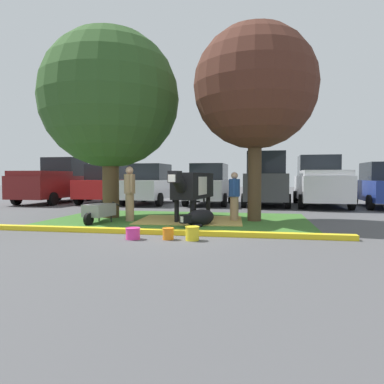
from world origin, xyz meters
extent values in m
plane|color=#4C4C4F|center=(0.00, 0.00, 0.00)|extent=(80.00, 80.00, 0.00)
cube|color=#386B28|center=(-0.27, 2.50, 0.01)|extent=(8.13, 5.18, 0.02)
cube|color=yellow|center=(-0.27, -0.24, 0.06)|extent=(9.33, 0.24, 0.12)
cube|color=tan|center=(0.14, 2.41, 0.03)|extent=(3.35, 2.61, 0.04)
cylinder|color=brown|center=(-2.66, 2.78, 1.19)|extent=(0.55, 0.55, 2.39)
sphere|color=#2D5123|center=(-2.66, 2.78, 4.00)|extent=(4.60, 4.60, 4.60)
cylinder|color=#4C3823|center=(2.12, 2.71, 1.41)|extent=(0.42, 0.42, 2.82)
sphere|color=#4C281E|center=(2.12, 2.71, 4.15)|extent=(3.80, 3.80, 3.80)
cube|color=black|center=(0.21, 2.61, 1.11)|extent=(1.00, 2.37, 0.80)
cube|color=white|center=(0.19, 2.46, 1.11)|extent=(0.83, 0.99, 0.56)
cylinder|color=black|center=(0.03, 1.29, 1.21)|extent=(0.40, 0.67, 0.58)
cube|color=black|center=(-0.01, 0.97, 1.39)|extent=(0.32, 0.47, 0.32)
cube|color=white|center=(-0.03, 0.77, 1.35)|extent=(0.21, 0.15, 0.20)
cylinder|color=black|center=(0.34, 1.72, 0.36)|extent=(0.14, 0.14, 0.71)
cylinder|color=black|center=(-0.15, 1.79, 0.36)|extent=(0.14, 0.14, 0.71)
cylinder|color=black|center=(0.56, 3.43, 0.36)|extent=(0.14, 0.14, 0.71)
cylinder|color=black|center=(0.08, 3.50, 0.36)|extent=(0.14, 0.14, 0.71)
cylinder|color=black|center=(0.37, 3.80, 0.86)|extent=(0.06, 0.06, 0.70)
ellipsoid|color=black|center=(0.63, 1.32, 0.24)|extent=(0.98, 1.19, 0.48)
cube|color=black|center=(0.32, 0.81, 0.26)|extent=(0.32, 0.34, 0.22)
cube|color=silver|center=(0.26, 0.70, 0.26)|extent=(0.12, 0.10, 0.16)
cylinder|color=black|center=(0.61, 0.93, 0.06)|extent=(0.27, 0.35, 0.10)
cylinder|color=#9E7F5B|center=(1.51, 2.53, 0.39)|extent=(0.26, 0.26, 0.78)
cylinder|color=#23478C|center=(1.51, 2.53, 1.05)|extent=(0.34, 0.34, 0.54)
sphere|color=tan|center=(1.51, 2.53, 1.43)|extent=(0.21, 0.21, 0.21)
cylinder|color=#23478C|center=(1.51, 2.31, 1.08)|extent=(0.09, 0.09, 0.51)
cylinder|color=#23478C|center=(1.51, 2.75, 1.08)|extent=(0.09, 0.09, 0.51)
cylinder|color=#9E7F5B|center=(-1.67, 1.94, 0.44)|extent=(0.26, 0.26, 0.87)
cylinder|color=#9E7F5B|center=(-1.67, 1.94, 1.17)|extent=(0.34, 0.34, 0.60)
sphere|color=tan|center=(-1.67, 1.94, 1.59)|extent=(0.24, 0.24, 0.24)
cylinder|color=#9E7F5B|center=(-1.80, 2.12, 1.20)|extent=(0.09, 0.09, 0.57)
cylinder|color=#9E7F5B|center=(-1.55, 1.75, 1.20)|extent=(0.09, 0.09, 0.57)
cube|color=gray|center=(-2.42, 1.35, 0.40)|extent=(0.75, 0.99, 0.36)
cylinder|color=black|center=(-2.51, 0.86, 0.18)|extent=(0.16, 0.37, 0.36)
cylinder|color=black|center=(-2.15, 1.61, 0.12)|extent=(0.04, 0.04, 0.24)
cylinder|color=black|center=(-2.58, 1.69, 0.12)|extent=(0.04, 0.04, 0.24)
cylinder|color=black|center=(-2.08, 1.95, 0.52)|extent=(0.14, 0.53, 0.23)
cylinder|color=black|center=(-2.51, 2.03, 0.52)|extent=(0.14, 0.53, 0.23)
cylinder|color=#EA3893|center=(-0.50, -1.01, 0.12)|extent=(0.31, 0.31, 0.25)
torus|color=#EA3893|center=(-0.50, -1.01, 0.25)|extent=(0.34, 0.34, 0.02)
cylinder|color=orange|center=(0.28, -0.90, 0.13)|extent=(0.25, 0.25, 0.25)
torus|color=orange|center=(0.28, -0.90, 0.25)|extent=(0.27, 0.27, 0.02)
cylinder|color=yellow|center=(0.83, -0.91, 0.15)|extent=(0.30, 0.30, 0.30)
torus|color=yellow|center=(0.83, -0.91, 0.30)|extent=(0.32, 0.32, 0.02)
cube|color=maroon|center=(-8.36, 8.77, 0.87)|extent=(2.16, 5.46, 1.10)
cube|color=black|center=(-8.34, 9.71, 1.92)|extent=(1.89, 1.85, 1.00)
cube|color=maroon|center=(-8.40, 7.55, 1.54)|extent=(1.98, 2.75, 0.24)
cylinder|color=black|center=(-9.31, 10.55, 0.32)|extent=(0.24, 0.65, 0.64)
cylinder|color=black|center=(-7.31, 10.49, 0.32)|extent=(0.24, 0.65, 0.64)
cylinder|color=black|center=(-9.42, 7.04, 0.32)|extent=(0.24, 0.65, 0.64)
cylinder|color=black|center=(-7.42, 6.99, 0.32)|extent=(0.24, 0.65, 0.64)
cube|color=red|center=(-5.52, 9.10, 0.77)|extent=(1.93, 4.45, 0.90)
cube|color=black|center=(-5.52, 9.10, 1.62)|extent=(1.65, 2.25, 0.80)
cylinder|color=black|center=(-6.38, 10.56, 0.32)|extent=(0.24, 0.65, 0.64)
cylinder|color=black|center=(-4.58, 10.51, 0.32)|extent=(0.24, 0.65, 0.64)
cylinder|color=black|center=(-6.46, 7.70, 0.32)|extent=(0.24, 0.65, 0.64)
cylinder|color=black|center=(-4.67, 7.65, 0.32)|extent=(0.24, 0.65, 0.64)
cube|color=silver|center=(-3.14, 8.88, 0.77)|extent=(1.93, 4.45, 0.90)
cube|color=black|center=(-3.14, 8.88, 1.62)|extent=(1.65, 2.25, 0.80)
cylinder|color=black|center=(-3.99, 10.34, 0.32)|extent=(0.24, 0.65, 0.64)
cylinder|color=black|center=(-2.19, 10.28, 0.32)|extent=(0.24, 0.65, 0.64)
cylinder|color=black|center=(-4.08, 7.48, 0.32)|extent=(0.24, 0.65, 0.64)
cylinder|color=black|center=(-2.28, 7.43, 0.32)|extent=(0.24, 0.65, 0.64)
cube|color=silver|center=(-0.16, 9.10, 0.77)|extent=(1.93, 4.45, 0.90)
cube|color=black|center=(-0.16, 9.10, 1.62)|extent=(1.65, 2.25, 0.80)
cylinder|color=black|center=(-1.02, 10.55, 0.32)|extent=(0.24, 0.65, 0.64)
cylinder|color=black|center=(0.78, 10.50, 0.32)|extent=(0.24, 0.65, 0.64)
cylinder|color=black|center=(-1.10, 7.69, 0.32)|extent=(0.24, 0.65, 0.64)
cylinder|color=black|center=(0.70, 7.64, 0.32)|extent=(0.24, 0.65, 0.64)
cube|color=#3D3D42|center=(2.60, 8.95, 0.92)|extent=(2.03, 4.65, 1.20)
cube|color=black|center=(2.60, 8.95, 2.02)|extent=(1.77, 3.25, 1.00)
cylinder|color=black|center=(1.70, 10.48, 0.32)|extent=(0.24, 0.65, 0.64)
cylinder|color=black|center=(3.59, 10.42, 0.32)|extent=(0.24, 0.65, 0.64)
cylinder|color=black|center=(1.61, 7.49, 0.32)|extent=(0.24, 0.65, 0.64)
cylinder|color=black|center=(3.51, 7.43, 0.32)|extent=(0.24, 0.65, 0.64)
cube|color=silver|center=(5.09, 8.99, 0.87)|extent=(2.16, 5.46, 1.10)
cube|color=black|center=(5.12, 9.93, 1.92)|extent=(1.89, 1.85, 1.00)
cube|color=silver|center=(5.05, 7.77, 1.54)|extent=(1.98, 2.75, 0.24)
cylinder|color=black|center=(4.14, 10.77, 0.32)|extent=(0.24, 0.65, 0.64)
cylinder|color=black|center=(6.14, 10.71, 0.32)|extent=(0.24, 0.65, 0.64)
cylinder|color=black|center=(4.04, 7.26, 0.32)|extent=(0.24, 0.65, 0.64)
cylinder|color=black|center=(6.04, 7.20, 0.32)|extent=(0.24, 0.65, 0.64)
cube|color=navy|center=(7.73, 8.71, 0.77)|extent=(1.93, 4.45, 0.90)
cube|color=black|center=(7.73, 8.71, 1.62)|extent=(1.65, 2.25, 0.80)
cylinder|color=black|center=(6.87, 10.17, 0.32)|extent=(0.24, 0.65, 0.64)
cylinder|color=black|center=(6.79, 7.31, 0.32)|extent=(0.24, 0.65, 0.64)
camera|label=1|loc=(2.25, -8.57, 1.41)|focal=33.56mm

